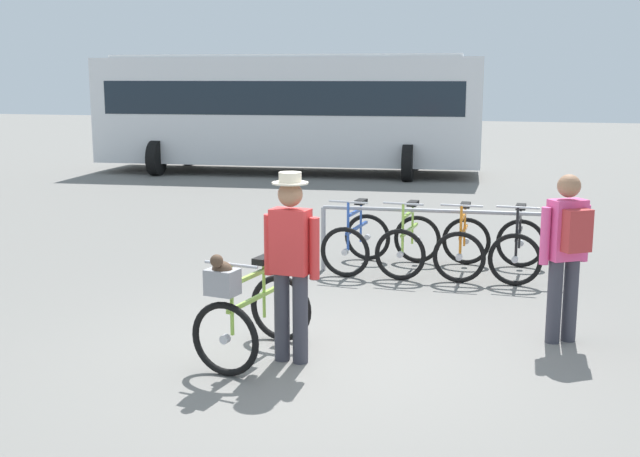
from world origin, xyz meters
The scene contains 10 objects.
ground_plane centered at (0.00, 0.00, 0.00)m, with size 80.00×80.00×0.00m, color slate.
bike_rack_rail centered at (0.71, 3.34, 0.66)m, with size 3.20×0.30×0.88m.
racked_bike_blue centered at (-0.45, 3.43, 0.37)m, with size 0.73×1.15×0.97m.
racked_bike_lime centered at (0.24, 3.48, 0.37)m, with size 0.72×1.12×0.97m.
racked_bike_orange centered at (0.94, 3.53, 0.37)m, with size 0.67×1.12×0.98m.
racked_bike_black centered at (1.64, 3.59, 0.37)m, with size 0.70×1.10×0.97m.
featured_bicycle centered at (-0.59, -0.31, 0.49)m, with size 0.82×1.25×1.09m.
person_with_featured_bike centered at (-0.21, -0.19, 0.95)m, with size 0.53×0.32×1.72m.
pedestrian_with_backpack centered at (2.16, 1.03, 0.94)m, with size 0.47×0.45×1.64m.
bus_distant centered at (-4.67, 13.50, 1.74)m, with size 10.19×4.02×3.08m.
Camera 1 is at (1.91, -6.75, 2.55)m, focal length 44.81 mm.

